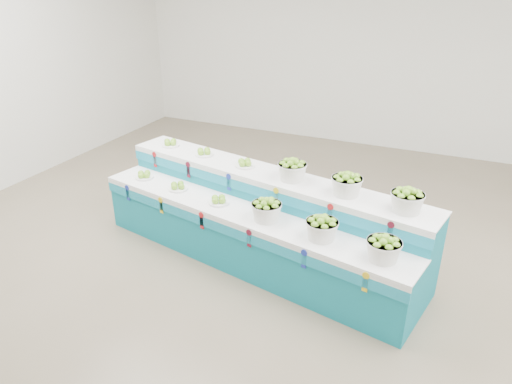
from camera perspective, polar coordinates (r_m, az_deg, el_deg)
ground at (r=5.53m, az=3.28°, el=-10.32°), size 10.00×10.00×0.00m
back_wall at (r=9.44m, az=15.19°, el=16.98°), size 10.00×0.00×10.00m
display_stand at (r=5.66m, az=0.00°, el=-3.30°), size 4.23×1.87×1.02m
plate_lower_left at (r=6.39m, az=-13.29°, el=2.05°), size 0.28×0.28×0.10m
plate_lower_mid at (r=5.97m, az=-9.37°, el=0.74°), size 0.28×0.28×0.10m
plate_lower_right at (r=5.56m, az=-4.50°, el=-0.91°), size 0.28×0.28×0.10m
basket_lower_left at (r=5.15m, az=1.27°, el=-2.15°), size 0.39×0.39×0.24m
basket_lower_mid at (r=4.85m, az=7.91°, el=-4.29°), size 0.39×0.39×0.24m
basket_lower_right at (r=4.63m, az=15.08°, el=-6.53°), size 0.39×0.39×0.24m
plate_upper_left at (r=6.60m, az=-10.26°, el=5.87°), size 0.28×0.28×0.10m
plate_upper_mid at (r=6.19m, az=-6.27°, el=4.84°), size 0.28×0.28×0.10m
plate_upper_right at (r=5.80m, az=-1.37°, el=3.54°), size 0.28×0.28×0.10m
basket_upper_left at (r=5.41m, az=4.37°, el=2.68°), size 0.39×0.39×0.24m
basket_upper_mid at (r=5.12m, az=10.84°, el=0.93°), size 0.39×0.39×0.24m
basket_upper_right at (r=4.92m, az=17.69°, el=-0.93°), size 0.39×0.39×0.24m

